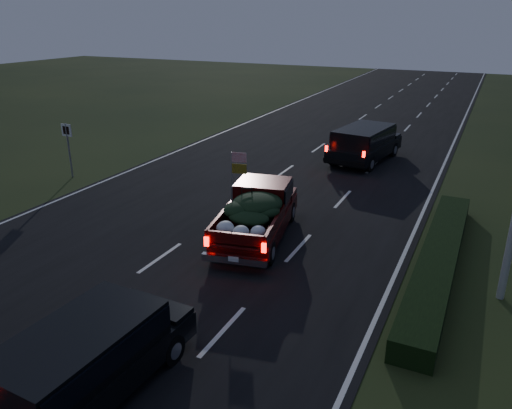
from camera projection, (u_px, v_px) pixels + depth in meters
The scene contains 7 objects.
ground at pixel (160, 258), 15.37m from camera, with size 120.00×120.00×0.00m, color black.
road_asphalt at pixel (160, 258), 15.37m from camera, with size 14.00×120.00×0.02m, color black.
hedge_row at pixel (439, 259), 14.65m from camera, with size 1.00×10.00×0.60m, color black.
route_sign at pixel (68, 142), 22.42m from camera, with size 0.55×0.08×2.50m.
pickup_truck at pixel (257, 210), 16.50m from camera, with size 2.78×5.19×2.58m.
lead_suv at pixel (364, 141), 25.06m from camera, with size 2.80×5.28×1.45m.
rear_suv at pixel (84, 355), 9.48m from camera, with size 2.13×4.54×1.28m.
Camera 1 is at (8.60, -11.15, 7.04)m, focal length 35.00 mm.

